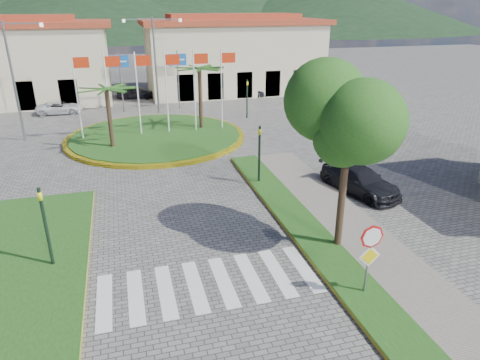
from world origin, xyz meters
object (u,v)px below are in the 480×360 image
object	(u,v)px
white_van	(60,108)
car_dark_a	(135,92)
car_dark_b	(249,91)
stop_sign	(370,249)
deciduous_tree	(350,120)
car_side_right	(360,180)
roundabout_island	(156,136)

from	to	relation	value
white_van	car_dark_a	bearing A→B (deg)	-53.05
car_dark_b	stop_sign	bearing A→B (deg)	-165.13
deciduous_tree	car_side_right	xyz separation A→B (m)	(3.60, 4.55, -4.51)
car_dark_a	car_dark_b	world-z (taller)	car_dark_a
deciduous_tree	car_dark_a	bearing A→B (deg)	100.97
car_dark_b	car_side_right	distance (m)	24.97
deciduous_tree	car_dark_a	xyz separation A→B (m)	(-6.17, 31.82, -4.55)
roundabout_island	deciduous_tree	xyz separation A→B (m)	(5.50, -17.00, 5.00)
deciduous_tree	car_dark_b	xyz separation A→B (m)	(5.20, 29.46, -4.62)
roundabout_island	car_side_right	bearing A→B (deg)	-53.85
white_van	car_dark_a	distance (m)	8.40
deciduous_tree	car_dark_b	distance (m)	30.27
car_side_right	roundabout_island	bearing A→B (deg)	109.11
stop_sign	car_dark_b	bearing A→B (deg)	79.88
car_dark_a	car_side_right	bearing A→B (deg)	-150.86
white_van	stop_sign	bearing A→B (deg)	-157.24
deciduous_tree	white_van	size ratio (longest dim) A/B	1.76
white_van	car_dark_b	distance (m)	18.31
deciduous_tree	car_dark_b	bearing A→B (deg)	79.98
car_side_right	car_dark_b	bearing A→B (deg)	69.28
car_side_right	car_dark_a	bearing A→B (deg)	92.68
white_van	car_side_right	world-z (taller)	car_side_right
stop_sign	car_dark_b	size ratio (longest dim) A/B	0.78
car_dark_b	car_side_right	world-z (taller)	car_side_right
car_dark_a	white_van	bearing A→B (deg)	136.03
roundabout_island	stop_sign	size ratio (longest dim) A/B	4.79
car_dark_a	car_dark_b	xyz separation A→B (m)	(11.37, -2.35, -0.07)
deciduous_tree	white_van	distance (m)	30.12
roundabout_island	white_van	distance (m)	12.30
white_van	car_dark_b	world-z (taller)	car_dark_b
stop_sign	deciduous_tree	distance (m)	4.59
roundabout_island	deciduous_tree	world-z (taller)	deciduous_tree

